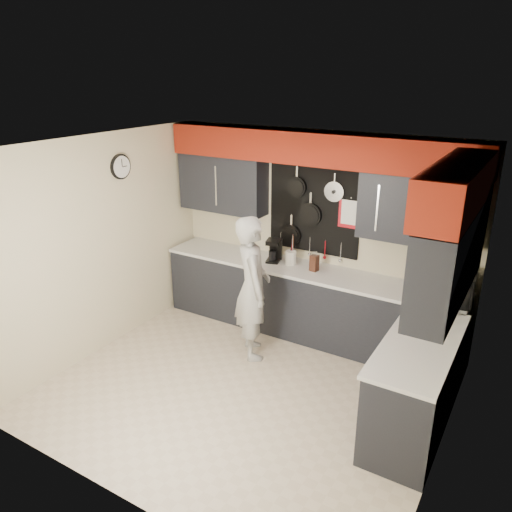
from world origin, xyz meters
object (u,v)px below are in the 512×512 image
Objects in this scene: microwave at (444,285)px; person at (253,288)px; coffee_maker at (274,250)px; knife_block at (314,263)px; utensil_crock at (291,258)px.

person is (-1.99, -0.71, -0.22)m from microwave.
person is at bearing -95.86° from coffee_maker.
coffee_maker is 0.82m from person.
coffee_maker is (-2.14, 0.07, -0.01)m from microwave.
person is at bearing -164.58° from microwave.
microwave is at bearing 7.13° from knife_block.
knife_block is at bearing -7.58° from utensil_crock.
coffee_maker is at bearing 173.94° from microwave.
utensil_crock is (-0.35, 0.05, -0.01)m from knife_block.
coffee_maker is at bearing -175.24° from knife_block.
microwave reaches higher than utensil_crock.
knife_block is at bearing -71.31° from person.
utensil_crock is at bearing -179.17° from knife_block.
person reaches higher than knife_block.
coffee_maker is (-0.59, 0.04, 0.05)m from knife_block.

